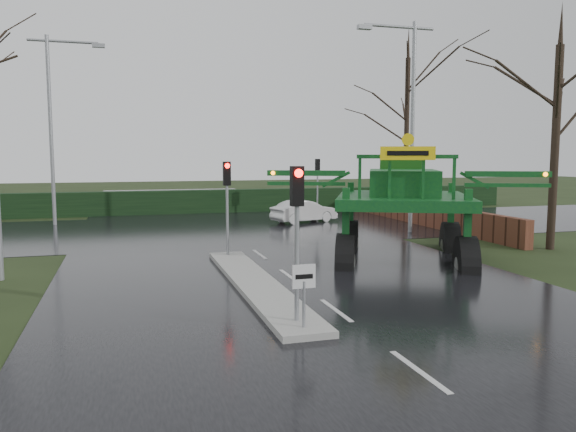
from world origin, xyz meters
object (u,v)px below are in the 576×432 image
object	(u,v)px
white_sedan	(304,223)
traffic_signal_near	(297,210)
keep_left_sign	(304,286)
street_light_right	(407,108)
traffic_signal_far	(317,174)
street_light_left_near	(1,78)
street_light_left_far	(56,113)
traffic_signal_mid	(227,188)
crop_sprayer	(347,188)

from	to	relation	value
white_sedan	traffic_signal_near	bearing A→B (deg)	143.47
keep_left_sign	street_light_right	world-z (taller)	street_light_right
traffic_signal_far	street_light_left_near	size ratio (longest dim) A/B	0.35
traffic_signal_far	street_light_left_far	bearing A→B (deg)	0.03
street_light_right	traffic_signal_mid	bearing A→B (deg)	-154.60
traffic_signal_near	traffic_signal_far	xyz separation A→B (m)	(7.80, 21.02, 0.00)
crop_sprayer	traffic_signal_mid	bearing A→B (deg)	176.14
traffic_signal_far	street_light_left_far	world-z (taller)	street_light_left_far
street_light_right	street_light_left_far	world-z (taller)	same
traffic_signal_mid	white_sedan	xyz separation A→B (m)	(6.05, 9.70, -2.59)
white_sedan	street_light_left_far	bearing A→B (deg)	59.60
street_light_left_near	traffic_signal_far	bearing A→B (deg)	43.63
keep_left_sign	street_light_left_far	size ratio (longest dim) A/B	0.14
traffic_signal_near	traffic_signal_mid	size ratio (longest dim) A/B	1.00
keep_left_sign	street_light_left_near	bearing A→B (deg)	132.59
traffic_signal_far	street_light_left_near	bearing A→B (deg)	43.63
keep_left_sign	traffic_signal_near	world-z (taller)	traffic_signal_near
traffic_signal_far	street_light_right	distance (m)	8.86
white_sedan	traffic_signal_mid	bearing A→B (deg)	129.91
keep_left_sign	traffic_signal_mid	xyz separation A→B (m)	(0.00, 8.99, 1.53)
street_light_right	street_light_left_far	distance (m)	18.24
traffic_signal_near	street_light_left_near	world-z (taller)	street_light_left_near
street_light_left_far	street_light_right	bearing A→B (deg)	-26.02
keep_left_sign	traffic_signal_mid	size ratio (longest dim) A/B	0.38
traffic_signal_near	traffic_signal_mid	distance (m)	8.50
traffic_signal_near	traffic_signal_far	distance (m)	22.42
street_light_left_near	white_sedan	xyz separation A→B (m)	(12.94, 11.19, -5.99)
traffic_signal_mid	traffic_signal_far	size ratio (longest dim) A/B	1.00
traffic_signal_far	crop_sprayer	size ratio (longest dim) A/B	0.39
crop_sprayer	white_sedan	size ratio (longest dim) A/B	2.41
traffic_signal_near	street_light_left_far	distance (m)	22.37
keep_left_sign	traffic_signal_far	distance (m)	22.93
street_light_left_far	white_sedan	xyz separation A→B (m)	(12.94, -2.81, -5.99)
traffic_signal_mid	white_sedan	size ratio (longest dim) A/B	0.93
street_light_right	traffic_signal_far	bearing A→B (deg)	101.95
keep_left_sign	traffic_signal_mid	world-z (taller)	traffic_signal_mid
traffic_signal_far	crop_sprayer	world-z (taller)	crop_sprayer
street_light_left_near	crop_sprayer	size ratio (longest dim) A/B	1.10
crop_sprayer	traffic_signal_near	bearing A→B (deg)	-95.44
traffic_signal_mid	street_light_left_far	xyz separation A→B (m)	(-6.89, 12.51, 3.40)
street_light_left_near	traffic_signal_mid	bearing A→B (deg)	12.21
street_light_left_far	white_sedan	bearing A→B (deg)	-12.24
traffic_signal_mid	traffic_signal_far	world-z (taller)	same
crop_sprayer	keep_left_sign	bearing A→B (deg)	-93.64
traffic_signal_far	street_light_left_near	xyz separation A→B (m)	(-14.69, -14.01, 3.40)
keep_left_sign	street_light_left_near	world-z (taller)	street_light_left_near
traffic_signal_near	street_light_right	bearing A→B (deg)	53.87
street_light_left_near	crop_sprayer	distance (m)	11.19
traffic_signal_mid	crop_sprayer	world-z (taller)	crop_sprayer
street_light_left_far	traffic_signal_far	bearing A→B (deg)	0.03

